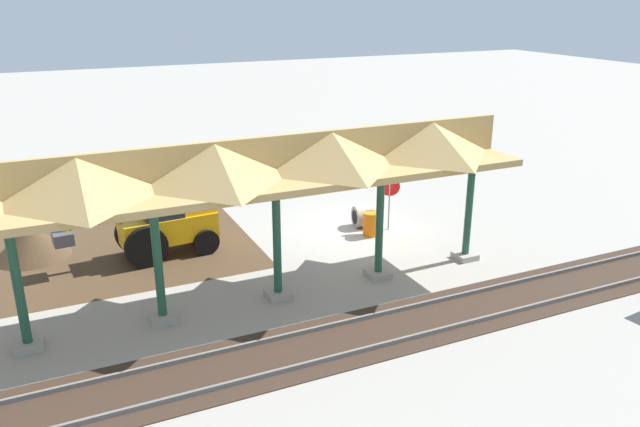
% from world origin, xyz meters
% --- Properties ---
extents(ground_plane, '(120.00, 120.00, 0.00)m').
position_xyz_m(ground_plane, '(0.00, 0.00, 0.00)').
color(ground_plane, '#9E998E').
extents(dirt_work_zone, '(10.34, 7.00, 0.01)m').
position_xyz_m(dirt_work_zone, '(9.17, -1.53, 0.00)').
color(dirt_work_zone, '#4C3823').
rests_on(dirt_work_zone, ground).
extents(platform_canopy, '(21.64, 3.20, 4.90)m').
position_xyz_m(platform_canopy, '(8.17, 3.97, 4.17)').
color(platform_canopy, '#9E998E').
rests_on(platform_canopy, ground).
extents(rail_tracks, '(60.00, 2.58, 0.15)m').
position_xyz_m(rail_tracks, '(0.00, 6.99, 0.03)').
color(rail_tracks, slate).
rests_on(rail_tracks, ground).
extents(stop_sign, '(0.66, 0.42, 2.11)m').
position_xyz_m(stop_sign, '(-1.09, 0.47, 1.51)').
color(stop_sign, gray).
rests_on(stop_sign, ground).
extents(backhoe, '(5.34, 1.91, 2.82)m').
position_xyz_m(backhoe, '(7.14, -0.67, 1.26)').
color(backhoe, orange).
rests_on(backhoe, ground).
extents(dirt_mound, '(5.02, 5.02, 2.36)m').
position_xyz_m(dirt_mound, '(11.34, -2.39, 0.00)').
color(dirt_mound, '#4C3823').
rests_on(dirt_mound, ground).
extents(concrete_pipe, '(1.07, 0.96, 0.84)m').
position_xyz_m(concrete_pipe, '(-0.49, -0.20, 0.42)').
color(concrete_pipe, '#9E9384').
rests_on(concrete_pipe, ground).
extents(traffic_barrel, '(0.56, 0.56, 0.90)m').
position_xyz_m(traffic_barrel, '(-0.16, 0.73, 0.45)').
color(traffic_barrel, orange).
rests_on(traffic_barrel, ground).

